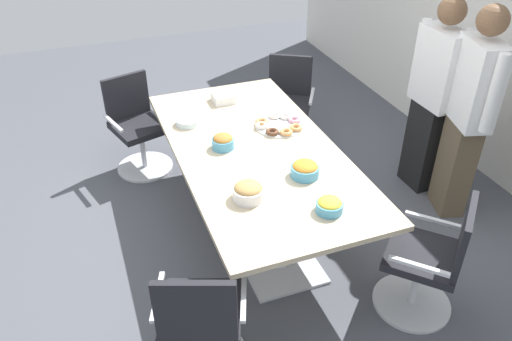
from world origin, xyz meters
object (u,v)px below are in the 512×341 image
at_px(office_chair_1, 287,107).
at_px(office_chair_3, 202,324).
at_px(napkin_pile, 223,98).
at_px(office_chair_2, 138,130).
at_px(plate_stack, 188,122).
at_px(office_chair_0, 429,264).
at_px(snack_bowl_pretzels, 223,141).
at_px(snack_bowl_chips_orange, 305,169).
at_px(snack_bowl_cookies, 248,191).
at_px(donut_platter, 279,124).
at_px(person_standing_1, 469,113).
at_px(person_standing_0, 434,95).
at_px(snack_bowl_chips_yellow, 330,205).
at_px(conference_table, 256,163).

xyz_separation_m(office_chair_1, office_chair_3, (2.37, -1.57, 0.00)).
bearing_deg(napkin_pile, office_chair_2, -116.72).
bearing_deg(plate_stack, office_chair_0, 32.68).
height_order(office_chair_1, office_chair_2, same).
bearing_deg(snack_bowl_pretzels, snack_bowl_chips_orange, 36.87).
height_order(snack_bowl_cookies, napkin_pile, snack_bowl_cookies).
height_order(office_chair_0, napkin_pile, office_chair_0).
bearing_deg(plate_stack, office_chair_2, -153.40).
bearing_deg(office_chair_2, snack_bowl_cookies, 87.68).
relative_size(office_chair_2, plate_stack, 4.68).
relative_size(office_chair_3, snack_bowl_pretzels, 5.23).
bearing_deg(donut_platter, snack_bowl_chips_orange, -8.45).
bearing_deg(office_chair_3, person_standing_1, 39.28).
bearing_deg(snack_bowl_chips_orange, donut_platter, 171.55).
relative_size(office_chair_2, snack_bowl_chips_orange, 4.46).
bearing_deg(person_standing_1, snack_bowl_cookies, 112.29).
relative_size(person_standing_1, snack_bowl_pretzels, 10.24).
bearing_deg(snack_bowl_pretzels, office_chair_0, 36.46).
distance_m(office_chair_2, person_standing_0, 2.71).
distance_m(office_chair_0, person_standing_1, 1.36).
bearing_deg(snack_bowl_cookies, office_chair_0, 57.12).
distance_m(snack_bowl_chips_orange, plate_stack, 1.18).
relative_size(person_standing_0, snack_bowl_chips_yellow, 9.75).
xyz_separation_m(office_chair_1, plate_stack, (0.62, -1.18, 0.37)).
relative_size(office_chair_2, person_standing_1, 0.51).
distance_m(person_standing_0, snack_bowl_chips_orange, 1.53).
xyz_separation_m(office_chair_2, snack_bowl_pretzels, (1.14, 0.51, 0.40)).
height_order(office_chair_1, office_chair_3, same).
height_order(person_standing_0, napkin_pile, person_standing_0).
distance_m(office_chair_2, plate_stack, 0.85).
bearing_deg(conference_table, snack_bowl_chips_orange, 22.81).
height_order(office_chair_3, person_standing_1, person_standing_1).
relative_size(conference_table, donut_platter, 5.95).
bearing_deg(snack_bowl_chips_yellow, snack_bowl_cookies, -125.30).
relative_size(person_standing_1, plate_stack, 9.16).
distance_m(snack_bowl_cookies, napkin_pile, 1.47).
distance_m(person_standing_0, napkin_pile, 1.83).
distance_m(office_chair_3, snack_bowl_chips_orange, 1.28).
bearing_deg(office_chair_3, conference_table, 77.15).
relative_size(office_chair_0, donut_platter, 2.26).
bearing_deg(plate_stack, office_chair_3, -12.43).
bearing_deg(conference_table, office_chair_2, -149.42).
bearing_deg(snack_bowl_chips_yellow, office_chair_1, 163.29).
bearing_deg(office_chair_1, snack_bowl_cookies, 89.63).
distance_m(office_chair_1, donut_platter, 1.10).
distance_m(office_chair_0, snack_bowl_pretzels, 1.71).
bearing_deg(napkin_pile, snack_bowl_chips_yellow, 5.21).
bearing_deg(office_chair_3, donut_platter, 73.76).
height_order(office_chair_2, plate_stack, office_chair_2).
xyz_separation_m(plate_stack, napkin_pile, (-0.31, 0.41, 0.01)).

